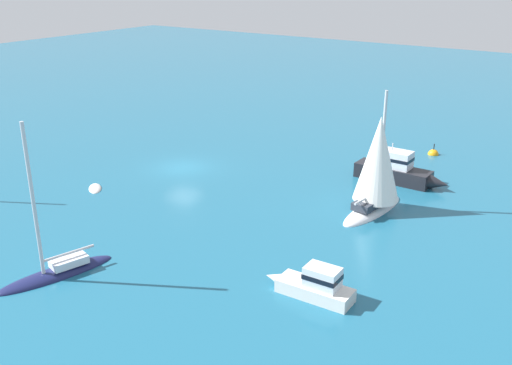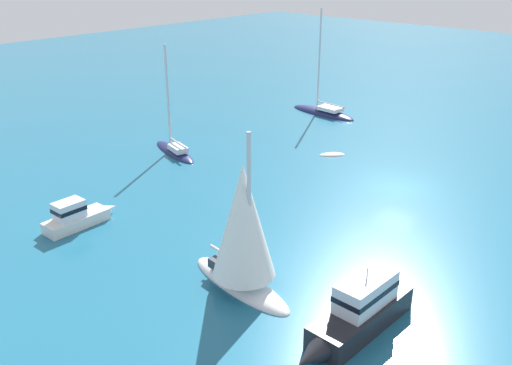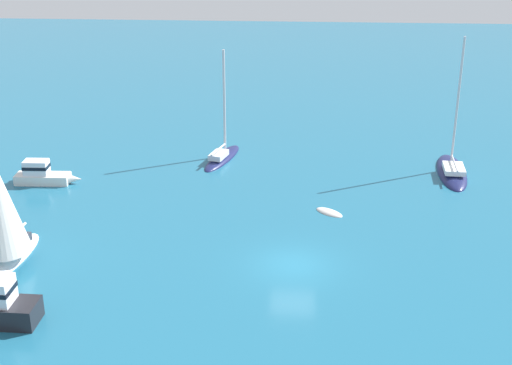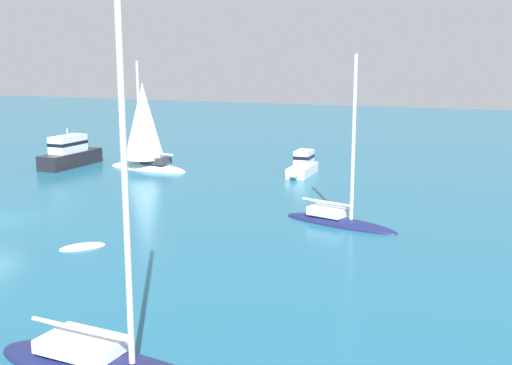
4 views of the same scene
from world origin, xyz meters
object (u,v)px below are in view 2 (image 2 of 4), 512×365
at_px(cabin_cruiser, 76,216).
at_px(ketch, 243,234).
at_px(launch, 358,312).
at_px(sloop, 175,150).
at_px(tender, 332,155).
at_px(sailboat, 323,112).

relative_size(cabin_cruiser, ketch, 0.56).
relative_size(launch, sloop, 0.80).
xyz_separation_m(launch, sloop, (23.08, -9.26, -0.71)).
distance_m(cabin_cruiser, ketch, 11.88).
distance_m(cabin_cruiser, tender, 20.38).
xyz_separation_m(cabin_cruiser, launch, (-17.36, -2.80, 0.29)).
xyz_separation_m(sailboat, ketch, (-15.37, 27.23, 2.72)).
bearing_deg(sailboat, cabin_cruiser, 101.38).
xyz_separation_m(launch, ketch, (5.85, 0.86, 1.91)).
relative_size(launch, tender, 3.28).
bearing_deg(sailboat, ketch, 123.28).
distance_m(launch, ketch, 6.21).
xyz_separation_m(tender, sloop, (9.47, 7.97, 0.24)).
relative_size(tender, sloop, 0.24).
height_order(tender, ketch, ketch).
bearing_deg(tender, cabin_cruiser, -150.10).
bearing_deg(tender, sloop, 170.60).
bearing_deg(ketch, sloop, 155.55).
height_order(cabin_cruiser, launch, launch).
distance_m(launch, sloop, 24.88).
distance_m(launch, tender, 21.98).
xyz_separation_m(sailboat, sloop, (1.86, 17.12, 0.10)).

